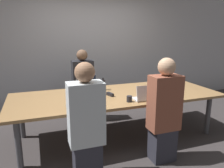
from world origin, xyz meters
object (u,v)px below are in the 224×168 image
Objects in this scene: laptop_near_midright at (145,96)px; bottle_far_midleft at (103,85)px; person_near_midright at (164,112)px; cup_near_midright at (129,99)px; laptop_far_midleft at (87,85)px; laptop_near_left at (80,103)px; stapler at (110,94)px; person_far_midleft at (83,86)px; person_near_left at (86,124)px.

laptop_near_midright is 1.48× the size of bottle_far_midleft.
cup_near_midright is at bearing -55.74° from person_near_midright.
bottle_far_midleft is at bearing -22.73° from laptop_far_midleft.
stapler is at bearing -143.88° from laptop_near_left.
laptop_near_midright is at bearing -62.58° from bottle_far_midleft.
cup_near_midright is 0.25× the size of laptop_far_midleft.
stapler is (0.25, -0.50, -0.05)m from laptop_far_midleft.
person_far_midleft is 8.87× the size of stapler.
laptop_far_midleft is at bearing -61.44° from person_near_midright.
laptop_far_midleft reaches higher than cup_near_midright.
bottle_far_midleft is (-0.46, 1.21, 0.13)m from person_near_midright.
person_near_left is 1.04m from stapler.
laptop_near_midright is 1.10m from person_near_left.
bottle_far_midleft is at bearing -67.42° from person_far_midleft.
laptop_near_midright is 0.57m from stapler.
cup_near_midright is 0.06× the size of person_far_midleft.
laptop_near_midright is at bearing -2.44° from cup_near_midright.
cup_near_midright is at bearing -64.59° from laptop_far_midleft.
bottle_far_midleft reaches higher than stapler.
stapler is (-0.01, -0.39, -0.07)m from bottle_far_midleft.
person_near_left is 8.95× the size of stapler.
person_far_midleft is at bearing 112.58° from bottle_far_midleft.
person_near_left reaches higher than bottle_far_midleft.
laptop_near_midright is 0.22× the size of person_near_midright.
laptop_near_midright is at bearing -53.23° from laptop_far_midleft.
person_near_left is (-1.05, -0.04, -0.00)m from person_near_midright.
bottle_far_midleft is at bearing -115.31° from person_near_left.
person_near_midright is at bearing -68.65° from person_far_midleft.
laptop_near_midright is 0.98m from laptop_near_left.
person_far_midleft is at bearing -68.65° from person_near_midright.
person_near_left is at bearing -147.29° from cup_near_midright.
person_near_left is 6.63× the size of bottle_far_midleft.
laptop_far_midleft is at bearing 115.41° from cup_near_midright.
person_near_midright is at bearing -178.01° from person_near_left.
person_far_midleft is 0.99m from stapler.
person_far_midleft is (0.34, 1.37, -0.12)m from laptop_near_left.
person_near_midright is 1.00× the size of person_near_left.
person_far_midleft is (0.35, 1.82, -0.01)m from person_near_left.
stapler is at bearing -63.23° from laptop_far_midleft.
laptop_far_midleft is 1.63× the size of bottle_far_midleft.
person_far_midleft is 6.57× the size of bottle_far_midleft.
laptop_near_midright is 0.22× the size of person_near_left.
person_near_left is 1.40m from laptop_far_midleft.
bottle_far_midleft reaches higher than cup_near_midright.
stapler is (-0.47, 0.82, 0.07)m from person_near_midright.
laptop_far_midleft is at bearing -103.71° from person_near_left.
stapler is at bearing -91.01° from bottle_far_midleft.
person_near_midright and person_near_left have the same top height.
stapler is (-0.41, 0.39, -0.04)m from laptop_near_midright.
laptop_far_midleft is (-0.72, 1.32, 0.11)m from person_near_midright.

